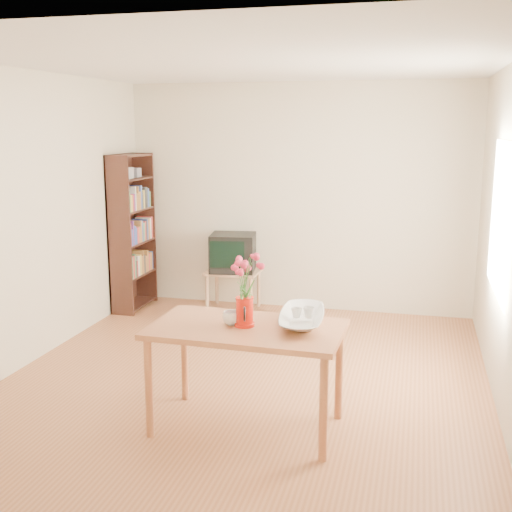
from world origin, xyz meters
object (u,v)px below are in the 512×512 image
(pitcher, at_px, (245,313))
(bowl, at_px, (302,293))
(table, at_px, (247,338))
(mug, at_px, (231,318))
(television, at_px, (233,252))

(pitcher, bearing_deg, bowl, 9.07)
(table, xyz_separation_m, mug, (-0.11, 0.01, 0.14))
(table, relative_size, pitcher, 6.32)
(bowl, bearing_deg, mug, -160.96)
(pitcher, distance_m, television, 3.02)
(pitcher, relative_size, bowl, 0.46)
(mug, relative_size, television, 0.22)
(pitcher, xyz_separation_m, television, (-0.92, 2.87, -0.16))
(television, bearing_deg, pitcher, -81.07)
(table, relative_size, mug, 10.98)
(pitcher, bearing_deg, table, -38.01)
(bowl, distance_m, television, 3.01)
(table, xyz_separation_m, pitcher, (-0.02, 0.01, 0.18))
(pitcher, bearing_deg, mug, 161.25)
(table, bearing_deg, pitcher, 159.07)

